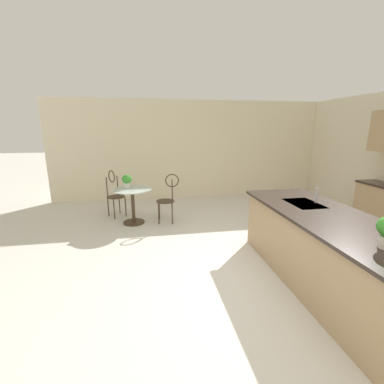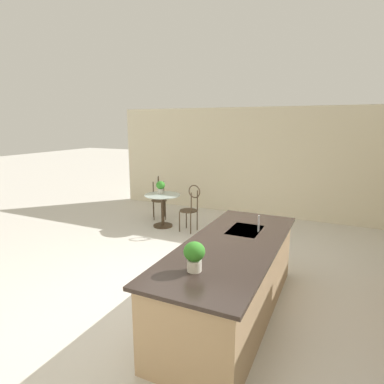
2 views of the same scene
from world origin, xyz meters
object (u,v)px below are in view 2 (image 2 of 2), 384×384
at_px(chair_near_window, 191,206).
at_px(potted_plant_on_table, 161,186).
at_px(bistro_table, 163,207).
at_px(chair_by_island, 159,195).
at_px(potted_plant_counter_far, 194,255).

height_order(chair_near_window, potted_plant_on_table, chair_near_window).
relative_size(bistro_table, chair_by_island, 0.77).
height_order(chair_by_island, potted_plant_on_table, chair_by_island).
height_order(chair_near_window, potted_plant_counter_far, potted_plant_counter_far).
bearing_deg(potted_plant_counter_far, potted_plant_on_table, -145.05).
relative_size(chair_by_island, potted_plant_counter_far, 3.55).
bearing_deg(bistro_table, chair_near_window, 85.84).
height_order(bistro_table, chair_by_island, chair_by_island).
height_order(bistro_table, chair_near_window, chair_near_window).
relative_size(bistro_table, potted_plant_counter_far, 2.73).
bearing_deg(potted_plant_counter_far, bistro_table, -145.41).
bearing_deg(chair_near_window, chair_by_island, -117.47).
relative_size(chair_by_island, potted_plant_on_table, 3.64).
bearing_deg(potted_plant_on_table, chair_near_window, 79.70).
xyz_separation_m(chair_near_window, potted_plant_on_table, (-0.15, -0.83, 0.33)).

